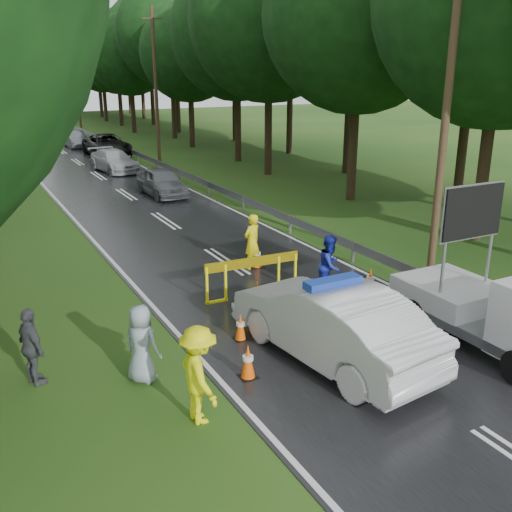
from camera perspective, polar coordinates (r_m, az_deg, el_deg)
ground at (r=14.14m, az=7.44°, el=-7.51°), size 160.00×160.00×0.00m
road at (r=41.44m, az=-17.42°, el=8.95°), size 7.00×140.00×0.02m
guardrail at (r=41.88m, az=-12.37°, el=10.19°), size 0.12×60.06×0.70m
utility_pole_near at (r=17.72m, az=18.55°, el=13.97°), size 1.40×0.24×10.00m
utility_pole_mid at (r=40.37m, az=-10.00°, el=16.49°), size 1.40×0.24×10.00m
utility_pole_far at (r=65.55m, az=-17.51°, el=16.52°), size 1.40×0.24×10.00m
police_sedan at (r=12.53m, az=7.51°, el=-6.64°), size 2.44×5.41×1.90m
work_truck at (r=13.87m, az=23.42°, el=-5.05°), size 2.06×4.53×3.60m
barrier at (r=15.76m, az=-0.35°, el=-1.12°), size 2.82×0.19×1.17m
officer at (r=18.02m, az=-0.40°, el=1.43°), size 0.76×0.63×1.79m
civilian at (r=16.09m, az=7.42°, el=-0.93°), size 1.06×1.01×1.73m
bystander_left at (r=10.39m, az=-5.73°, el=-11.75°), size 0.70×1.20×1.85m
bystander_mid at (r=12.34m, az=-21.51°, el=-8.46°), size 0.67×1.04×1.65m
bystander_right at (r=11.84m, az=-11.39°, el=-8.61°), size 0.90×0.97×1.66m
queue_car_first at (r=29.20m, az=-9.43°, el=7.32°), size 1.70×4.13×1.40m
queue_car_second at (r=36.91m, az=-14.01°, el=9.23°), size 2.50×4.83×1.34m
queue_car_third at (r=43.88m, az=-14.68°, el=10.68°), size 2.65×5.66×1.56m
queue_car_fourth at (r=49.50m, az=-17.62°, el=11.07°), size 1.44×3.98×1.31m
cone_near_left at (r=11.91m, az=-0.81°, el=-10.53°), size 0.36×0.36×0.77m
cone_center at (r=15.06m, az=0.13°, el=-4.03°), size 0.39×0.39×0.82m
cone_far at (r=18.25m, az=0.10°, el=-0.02°), size 0.38×0.38×0.80m
cone_left_mid at (r=13.49m, az=-1.57°, el=-7.12°), size 0.32×0.32×0.68m
cone_right at (r=16.44m, az=11.35°, el=-2.49°), size 0.38×0.38×0.80m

